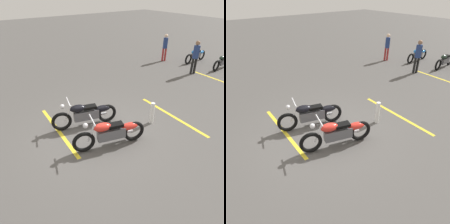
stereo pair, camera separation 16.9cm
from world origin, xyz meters
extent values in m
plane|color=#514F4C|center=(0.00, 0.00, 0.00)|extent=(60.00, 60.00, 0.00)
torus|color=black|center=(-0.78, -0.47, 0.34)|extent=(0.67, 0.29, 0.67)
torus|color=black|center=(0.72, -0.89, 0.34)|extent=(0.67, 0.29, 0.67)
cube|color=#59595E|center=(0.02, -0.69, 0.42)|extent=(0.87, 0.44, 0.32)
ellipsoid|color=red|center=(-0.24, -0.62, 0.72)|extent=(0.58, 0.41, 0.24)
ellipsoid|color=red|center=(0.57, -0.85, 0.56)|extent=(0.60, 0.38, 0.22)
cube|color=black|center=(0.14, -0.73, 0.70)|extent=(0.49, 0.35, 0.09)
cylinder|color=silver|center=(-0.56, -0.53, 0.60)|extent=(0.27, 0.13, 0.56)
cylinder|color=silver|center=(-0.51, -0.55, 1.02)|extent=(0.20, 0.61, 0.04)
sphere|color=silver|center=(-0.70, -0.49, 0.88)|extent=(0.15, 0.15, 0.15)
cylinder|color=silver|center=(0.44, -0.67, 0.26)|extent=(0.70, 0.28, 0.09)
torus|color=black|center=(-0.84, 0.89, 0.34)|extent=(0.67, 0.29, 0.67)
torus|color=black|center=(0.66, 0.47, 0.34)|extent=(0.67, 0.29, 0.67)
cube|color=#59595E|center=(-0.04, 0.67, 0.42)|extent=(0.87, 0.44, 0.32)
ellipsoid|color=black|center=(-0.30, 0.74, 0.72)|extent=(0.58, 0.41, 0.24)
ellipsoid|color=black|center=(0.50, 0.51, 0.56)|extent=(0.60, 0.38, 0.22)
cube|color=black|center=(0.08, 0.63, 0.70)|extent=(0.49, 0.35, 0.09)
cylinder|color=silver|center=(-0.62, 0.83, 0.60)|extent=(0.27, 0.13, 0.56)
cylinder|color=silver|center=(-0.57, 0.82, 1.02)|extent=(0.20, 0.61, 0.04)
sphere|color=silver|center=(-0.77, 0.87, 0.88)|extent=(0.15, 0.15, 0.15)
cylinder|color=silver|center=(0.38, 0.69, 0.26)|extent=(0.70, 0.28, 0.09)
torus|color=black|center=(8.53, 1.21, 0.31)|extent=(0.63, 0.14, 0.62)
cube|color=#59595E|center=(9.29, 1.26, 0.39)|extent=(0.79, 0.26, 0.30)
ellipsoid|color=black|center=(9.04, 1.25, 0.67)|extent=(0.50, 0.29, 0.22)
torus|color=black|center=(8.31, 2.91, 0.31)|extent=(0.62, 0.13, 0.62)
torus|color=black|center=(9.75, 2.98, 0.31)|extent=(0.62, 0.13, 0.62)
cube|color=#59595E|center=(9.07, 2.94, 0.39)|extent=(0.79, 0.24, 0.30)
ellipsoid|color=blue|center=(8.82, 2.93, 0.67)|extent=(0.49, 0.28, 0.22)
ellipsoid|color=blue|center=(9.60, 2.97, 0.52)|extent=(0.53, 0.25, 0.20)
cube|color=black|center=(9.19, 2.95, 0.65)|extent=(0.42, 0.24, 0.08)
cylinder|color=maroon|center=(7.68, 4.20, 0.40)|extent=(0.12, 0.12, 0.79)
cylinder|color=maroon|center=(7.54, 4.29, 0.40)|extent=(0.12, 0.12, 0.79)
cube|color=navy|center=(7.61, 4.24, 1.10)|extent=(0.29, 0.28, 0.63)
sphere|color=beige|center=(7.61, 4.24, 1.53)|extent=(0.21, 0.21, 0.21)
cylinder|color=black|center=(7.08, 1.76, 0.42)|extent=(0.12, 0.12, 0.84)
cylinder|color=black|center=(7.23, 1.68, 0.42)|extent=(0.12, 0.12, 0.84)
cube|color=navy|center=(7.15, 1.72, 1.18)|extent=(0.31, 0.29, 0.67)
sphere|color=#8C664C|center=(7.15, 1.72, 1.64)|extent=(0.23, 0.23, 0.23)
cylinder|color=white|center=(1.87, -0.51, 0.39)|extent=(0.14, 0.14, 0.78)
cube|color=yellow|center=(-0.99, 0.93, 0.00)|extent=(0.26, 3.20, 0.01)
cube|color=yellow|center=(2.83, -0.61, 0.00)|extent=(0.26, 3.20, 0.01)
cube|color=yellow|center=(7.45, 0.19, 0.00)|extent=(0.26, 3.20, 0.01)
camera|label=1|loc=(-2.92, -4.85, 4.17)|focal=34.49mm
camera|label=2|loc=(-3.06, -4.75, 4.17)|focal=34.49mm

